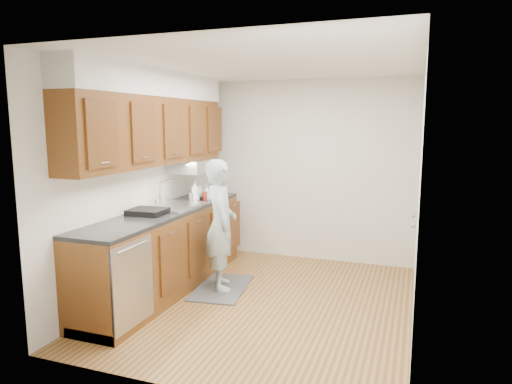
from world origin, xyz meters
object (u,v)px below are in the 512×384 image
(soap_bottle_a, at_px, (195,191))
(soap_bottle_b, at_px, (207,192))
(person, at_px, (221,216))
(dish_rack, at_px, (148,212))
(soap_bottle_c, at_px, (200,191))
(steel_can, at_px, (191,197))
(soda_can, at_px, (205,196))

(soap_bottle_a, xyz_separation_m, soap_bottle_b, (0.07, 0.19, -0.04))
(person, bearing_deg, dish_rack, 98.43)
(person, height_order, soap_bottle_c, person)
(soap_bottle_b, bearing_deg, person, -52.27)
(steel_can, distance_m, dish_rack, 0.88)
(soap_bottle_b, height_order, soap_bottle_c, soap_bottle_c)
(soap_bottle_c, bearing_deg, soap_bottle_a, -78.79)
(person, distance_m, steel_can, 0.68)
(soap_bottle_a, relative_size, soap_bottle_b, 1.41)
(dish_rack, bearing_deg, soap_bottle_c, 84.05)
(person, xyz_separation_m, soap_bottle_a, (-0.52, 0.40, 0.21))
(soap_bottle_b, height_order, soda_can, soap_bottle_b)
(soap_bottle_a, bearing_deg, soda_can, 62.50)
(soap_bottle_b, relative_size, soap_bottle_c, 0.99)
(soda_can, distance_m, steel_can, 0.19)
(person, xyz_separation_m, soda_can, (-0.46, 0.53, 0.13))
(soap_bottle_b, bearing_deg, dish_rack, -99.07)
(soap_bottle_b, bearing_deg, soda_can, -91.93)
(soap_bottle_b, height_order, dish_rack, soap_bottle_b)
(dish_rack, bearing_deg, soap_bottle_b, 78.19)
(soap_bottle_b, bearing_deg, soap_bottle_c, 166.85)
(soda_can, relative_size, steel_can, 0.95)
(soap_bottle_b, distance_m, soap_bottle_c, 0.12)
(person, height_order, soap_bottle_b, person)
(steel_can, xyz_separation_m, dish_rack, (-0.07, -0.87, -0.03))
(soap_bottle_a, relative_size, steel_can, 2.27)
(soap_bottle_c, xyz_separation_m, steel_can, (0.01, -0.25, -0.04))
(person, relative_size, soap_bottle_a, 6.45)
(soap_bottle_a, height_order, soap_bottle_b, soap_bottle_a)
(soap_bottle_a, relative_size, soap_bottle_c, 1.39)
(soap_bottle_c, relative_size, dish_rack, 0.49)
(soap_bottle_a, bearing_deg, soap_bottle_b, 69.94)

